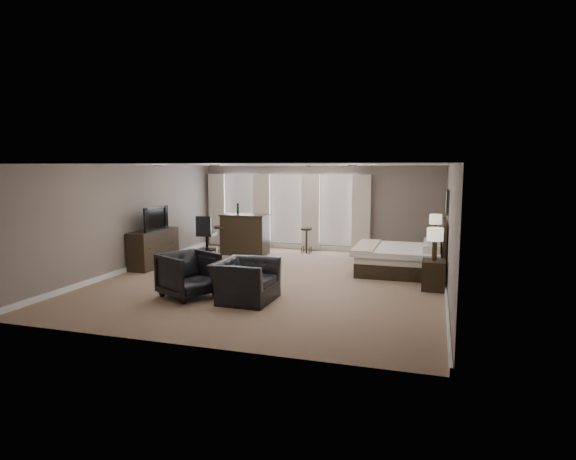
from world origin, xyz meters
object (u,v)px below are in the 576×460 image
(tv, at_px, (153,227))
(armchair_far, at_px, (189,273))
(bar_stool_right, at_px, (306,241))
(lamp_near, at_px, (435,244))
(nightstand_near, at_px, (433,275))
(armchair_near, at_px, (245,274))
(nightstand_far, at_px, (434,251))
(bar_counter, at_px, (245,234))
(lamp_far, at_px, (435,227))
(desk_chair, at_px, (207,233))
(bed, at_px, (396,246))
(dresser, at_px, (154,248))
(bar_stool_left, at_px, (221,240))

(tv, xyz_separation_m, armchair_far, (2.31, -2.37, -0.53))
(bar_stool_right, bearing_deg, lamp_near, -42.47)
(nightstand_near, bearing_deg, armchair_near, -150.51)
(nightstand_far, height_order, armchair_near, armchair_near)
(bar_counter, bearing_deg, bar_stool_right, 21.21)
(lamp_far, relative_size, desk_chair, 0.60)
(bed, relative_size, dresser, 1.25)
(nightstand_near, height_order, lamp_near, lamp_near)
(bed, bearing_deg, bar_stool_left, 168.59)
(armchair_near, bearing_deg, bed, -35.74)
(nightstand_near, distance_m, armchair_near, 3.96)
(armchair_near, distance_m, bar_stool_left, 5.14)
(bed, relative_size, desk_chair, 1.88)
(tv, height_order, bar_counter, bar_counter)
(nightstand_far, height_order, armchair_far, armchair_far)
(lamp_near, height_order, bar_counter, lamp_near)
(bed, relative_size, nightstand_near, 3.29)
(dresser, distance_m, armchair_far, 3.31)
(tv, bearing_deg, dresser, -180.00)
(tv, xyz_separation_m, desk_chair, (0.23, 2.55, -0.47))
(armchair_far, distance_m, desk_chair, 5.34)
(nightstand_near, height_order, armchair_near, armchair_near)
(armchair_near, bearing_deg, desk_chair, 35.04)
(lamp_near, xyz_separation_m, tv, (-6.92, 0.35, 0.05))
(lamp_far, height_order, bar_stool_right, lamp_far)
(bed, bearing_deg, dresser, -169.64)
(lamp_far, bearing_deg, tv, -159.76)
(lamp_near, bearing_deg, nightstand_far, 90.00)
(armchair_near, bearing_deg, lamp_near, -59.33)
(nightstand_far, bearing_deg, armchair_far, -133.13)
(bed, distance_m, nightstand_near, 1.73)
(lamp_near, bearing_deg, armchair_near, -150.51)
(nightstand_far, bearing_deg, lamp_far, 0.00)
(desk_chair, bearing_deg, armchair_far, 108.36)
(bed, height_order, nightstand_near, bed)
(bar_counter, bearing_deg, tv, -124.26)
(nightstand_near, relative_size, bar_counter, 0.46)
(bed, bearing_deg, bar_stool_right, 145.60)
(armchair_near, bearing_deg, bar_counter, 23.43)
(bar_counter, relative_size, bar_stool_right, 1.80)
(bar_counter, height_order, bar_stool_left, bar_counter)
(nightstand_far, height_order, lamp_near, lamp_near)
(bed, relative_size, nightstand_far, 3.11)
(nightstand_near, height_order, bar_stool_left, bar_stool_left)
(armchair_near, bearing_deg, bar_stool_right, 3.35)
(bed, bearing_deg, armchair_far, -136.98)
(armchair_far, height_order, bar_stool_left, armchair_far)
(nightstand_far, relative_size, lamp_far, 1.00)
(tv, bearing_deg, bar_stool_right, -47.67)
(bed, distance_m, bar_stool_left, 5.25)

